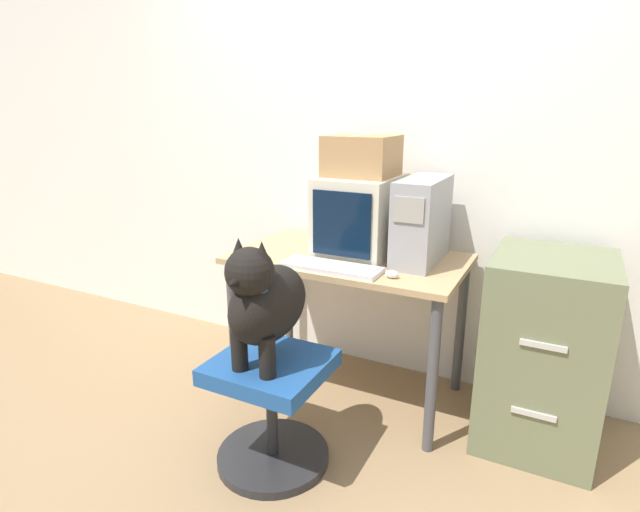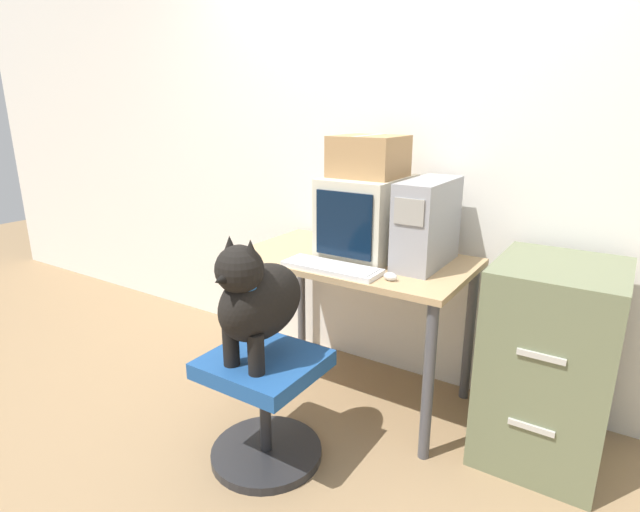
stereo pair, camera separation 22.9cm
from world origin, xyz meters
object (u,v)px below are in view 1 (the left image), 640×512
(pc_tower, at_px, (422,221))
(cardboard_box, at_px, (362,156))
(office_chair, at_px, (272,405))
(filing_cabinet, at_px, (543,351))
(keyboard, at_px, (331,267))
(dog, at_px, (264,300))
(crt_monitor, at_px, (360,215))

(pc_tower, distance_m, cardboard_box, 0.44)
(pc_tower, xyz_separation_m, office_chair, (-0.41, -0.75, -0.71))
(filing_cabinet, xyz_separation_m, cardboard_box, (-0.93, 0.05, 0.83))
(pc_tower, distance_m, office_chair, 1.11)
(keyboard, relative_size, dog, 0.87)
(pc_tower, xyz_separation_m, keyboard, (-0.33, -0.32, -0.19))
(keyboard, height_order, office_chair, keyboard)
(crt_monitor, distance_m, pc_tower, 0.32)
(keyboard, bearing_deg, filing_cabinet, 16.59)
(office_chair, bearing_deg, cardboard_box, 83.69)
(office_chair, distance_m, cardboard_box, 1.26)
(crt_monitor, relative_size, dog, 0.87)
(crt_monitor, bearing_deg, filing_cabinet, -2.72)
(dog, bearing_deg, crt_monitor, 83.89)
(keyboard, xyz_separation_m, office_chair, (-0.07, -0.43, -0.51))
(keyboard, distance_m, office_chair, 0.67)
(crt_monitor, distance_m, office_chair, 1.03)
(office_chair, xyz_separation_m, filing_cabinet, (1.01, 0.71, 0.17))
(pc_tower, bearing_deg, cardboard_box, 178.97)
(crt_monitor, xyz_separation_m, pc_tower, (0.32, -0.00, 0.01))
(dog, xyz_separation_m, cardboard_box, (0.08, 0.78, 0.50))
(office_chair, bearing_deg, keyboard, 80.07)
(cardboard_box, bearing_deg, pc_tower, -1.03)
(pc_tower, relative_size, keyboard, 0.95)
(crt_monitor, xyz_separation_m, filing_cabinet, (0.93, -0.04, -0.53))
(crt_monitor, height_order, dog, crt_monitor)
(dog, distance_m, cardboard_box, 0.93)
(pc_tower, bearing_deg, keyboard, -135.82)
(dog, bearing_deg, office_chair, 90.00)
(crt_monitor, xyz_separation_m, office_chair, (-0.08, -0.75, -0.70))
(filing_cabinet, bearing_deg, dog, -144.07)
(filing_cabinet, distance_m, cardboard_box, 1.25)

